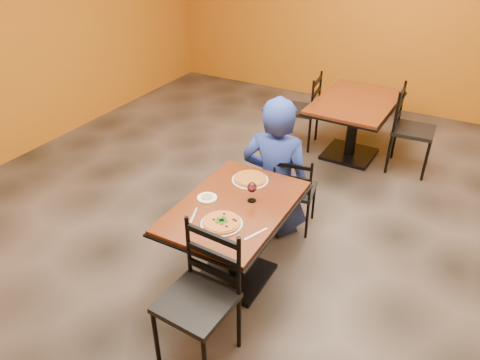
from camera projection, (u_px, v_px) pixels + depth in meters
The scene contains 18 objects.
floor at pixel (261, 244), 4.30m from camera, with size 7.00×8.00×0.01m, color black.
wall_back at pixel (387, 7), 6.52m from camera, with size 7.00×0.01×3.00m, color #B86114.
table_main at pixel (235, 224), 3.64m from camera, with size 0.83×1.23×0.75m.
table_second at pixel (354, 115), 5.54m from camera, with size 0.95×1.37×0.75m.
chair_main_near at pixel (196, 303), 2.99m from camera, with size 0.45×0.45×1.00m, color black, non-canonical shape.
chair_main_far at pixel (295, 190), 4.35m from camera, with size 0.37×0.37×0.82m, color black, non-canonical shape.
chair_second_left at pixel (300, 110), 5.87m from camera, with size 0.43×0.43×0.96m, color black, non-canonical shape.
chair_second_right at pixel (414, 131), 5.27m from camera, with size 0.46×0.46×1.01m, color black, non-canonical shape.
diner at pixel (276, 166), 4.21m from camera, with size 0.66×0.43×1.36m, color navy.
plate_main at pixel (222, 224), 3.32m from camera, with size 0.31×0.31×0.01m, color white.
pizza_main at pixel (222, 222), 3.31m from camera, with size 0.28×0.28×0.02m, color maroon.
plate_far at pixel (250, 180), 3.85m from camera, with size 0.31×0.31×0.01m, color white.
pizza_far at pixel (250, 178), 3.84m from camera, with size 0.28×0.28×0.02m, color #C48925.
side_plate at pixel (207, 198), 3.61m from camera, with size 0.16×0.16×0.01m, color white.
dip at pixel (207, 197), 3.61m from camera, with size 0.09×0.09×0.01m, color tan.
wine_glass at pixel (252, 191), 3.54m from camera, with size 0.08×0.08×0.18m, color white, non-canonical shape.
fork at pixel (194, 215), 3.41m from camera, with size 0.01×0.19×0.00m, color silver.
knife at pixel (256, 234), 3.22m from camera, with size 0.01×0.21×0.00m, color silver.
Camera 1 is at (1.44, -3.05, 2.75)m, focal length 33.96 mm.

